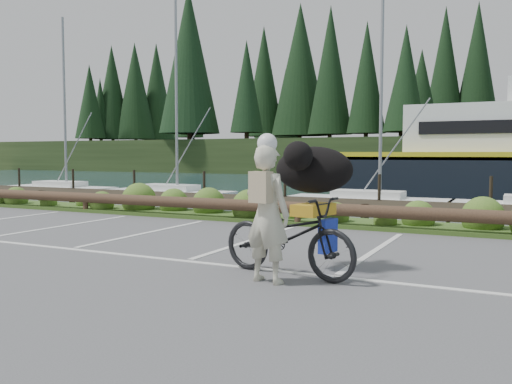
% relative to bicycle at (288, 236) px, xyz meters
% --- Properties ---
extents(ground, '(72.00, 72.00, 0.00)m').
position_rel_bicycle_xyz_m(ground, '(-1.95, 0.61, -0.59)').
color(ground, '#4D4D4F').
extents(harbor_backdrop, '(170.00, 160.00, 30.00)m').
position_rel_bicycle_xyz_m(harbor_backdrop, '(-1.54, 79.03, -0.59)').
color(harbor_backdrop, '#18313B').
rests_on(harbor_backdrop, ground).
extents(vegetation_strip, '(34.00, 1.60, 0.10)m').
position_rel_bicycle_xyz_m(vegetation_strip, '(-1.95, 5.91, -0.54)').
color(vegetation_strip, '#3D5B21').
rests_on(vegetation_strip, ground).
extents(log_rail, '(32.00, 0.30, 0.60)m').
position_rel_bicycle_xyz_m(log_rail, '(-1.95, 5.21, -0.59)').
color(log_rail, '#443021').
rests_on(log_rail, ground).
extents(bicycle, '(2.35, 1.19, 1.18)m').
position_rel_bicycle_xyz_m(bicycle, '(0.00, 0.00, 0.00)').
color(bicycle, black).
rests_on(bicycle, ground).
extents(cyclist, '(0.77, 0.58, 1.92)m').
position_rel_bicycle_xyz_m(cyclist, '(-0.10, -0.52, 0.37)').
color(cyclist, beige).
rests_on(cyclist, ground).
extents(dog, '(0.84, 1.36, 0.73)m').
position_rel_bicycle_xyz_m(dog, '(0.13, 0.71, 0.96)').
color(dog, black).
rests_on(dog, bicycle).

